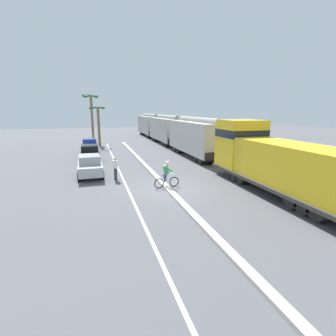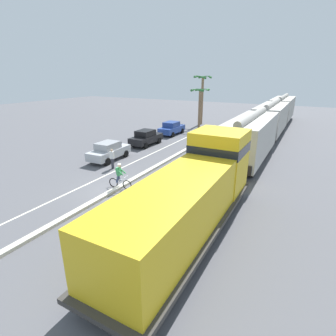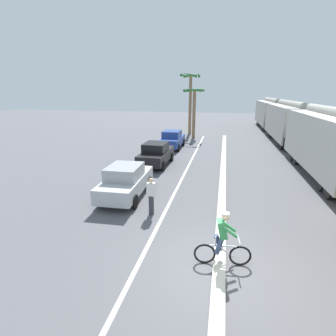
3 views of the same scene
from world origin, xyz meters
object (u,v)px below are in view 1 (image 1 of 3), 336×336
at_px(palm_tree_far, 98,117).
at_px(pedestrian_by_cars, 115,168).
at_px(locomotive, 271,161).
at_px(hopper_car_middle, 167,129).
at_px(parked_car_black, 90,153).
at_px(cyclist, 166,175).
at_px(hopper_car_trailing, 150,125).
at_px(parked_car_blue, 90,145).
at_px(palm_tree_near, 91,109).
at_px(hopper_car_lead, 197,137).
at_px(parked_car_silver, 90,166).

height_order(palm_tree_far, pedestrian_by_cars, palm_tree_far).
xyz_separation_m(locomotive, pedestrian_by_cars, (-9.11, 4.95, -0.95)).
relative_size(hopper_car_middle, parked_car_black, 2.50).
relative_size(hopper_car_middle, cyclist, 6.18).
bearing_deg(hopper_car_trailing, parked_car_blue, -122.92).
bearing_deg(cyclist, pedestrian_by_cars, 136.39).
height_order(locomotive, cyclist, locomotive).
bearing_deg(cyclist, palm_tree_near, 99.75).
height_order(hopper_car_lead, cyclist, hopper_car_lead).
relative_size(parked_car_silver, palm_tree_far, 0.78).
distance_m(locomotive, palm_tree_near, 29.48).
relative_size(locomotive, hopper_car_lead, 1.10).
height_order(hopper_car_trailing, cyclist, hopper_car_trailing).
xyz_separation_m(hopper_car_lead, hopper_car_middle, (0.00, 11.60, 0.00)).
bearing_deg(parked_car_blue, pedestrian_by_cars, -82.48).
bearing_deg(parked_car_silver, palm_tree_far, 86.16).
relative_size(hopper_car_trailing, cyclist, 6.18).
xyz_separation_m(parked_car_blue, cyclist, (4.77, -16.41, 0.00)).
bearing_deg(pedestrian_by_cars, parked_car_black, 103.03).
bearing_deg(locomotive, palm_tree_far, 111.54).
relative_size(locomotive, palm_tree_far, 2.12).
xyz_separation_m(parked_car_silver, palm_tree_near, (0.39, 20.78, 4.19)).
xyz_separation_m(parked_car_silver, pedestrian_by_cars, (1.75, -1.65, 0.03)).
xyz_separation_m(locomotive, hopper_car_middle, (0.00, 23.76, 0.28)).
bearing_deg(parked_car_blue, locomotive, -59.52).
xyz_separation_m(parked_car_blue, palm_tree_near, (0.43, 8.85, 4.19)).
height_order(locomotive, hopper_car_middle, locomotive).
bearing_deg(palm_tree_far, pedestrian_by_cars, -88.38).
relative_size(hopper_car_trailing, parked_car_blue, 2.51).
distance_m(hopper_car_middle, cyclist, 22.53).
bearing_deg(palm_tree_far, parked_car_silver, -93.84).
distance_m(parked_car_blue, palm_tree_near, 9.80).
xyz_separation_m(parked_car_black, cyclist, (4.74, -10.46, 0.00)).
bearing_deg(parked_car_blue, hopper_car_middle, 25.65).
relative_size(hopper_car_middle, palm_tree_near, 1.46).
bearing_deg(palm_tree_near, hopper_car_middle, -19.05).
bearing_deg(locomotive, palm_tree_near, 110.93).
xyz_separation_m(hopper_car_middle, palm_tree_far, (-9.66, 0.71, 1.89)).
height_order(locomotive, palm_tree_far, palm_tree_far).
bearing_deg(palm_tree_near, locomotive, -69.07).
bearing_deg(hopper_car_lead, parked_car_black, 177.84).
relative_size(locomotive, cyclist, 6.77).
relative_size(hopper_car_lead, palm_tree_far, 1.94).
height_order(hopper_car_middle, parked_car_black, hopper_car_middle).
bearing_deg(palm_tree_near, parked_car_black, -91.56).
height_order(hopper_car_trailing, pedestrian_by_cars, hopper_car_trailing).
bearing_deg(palm_tree_far, hopper_car_middle, -4.23).
distance_m(hopper_car_lead, palm_tree_far, 15.77).
distance_m(parked_car_blue, cyclist, 17.09).
xyz_separation_m(locomotive, hopper_car_lead, (0.00, 12.16, 0.28)).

